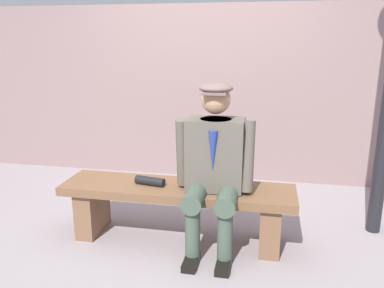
{
  "coord_description": "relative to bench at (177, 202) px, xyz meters",
  "views": [
    {
      "loc": [
        -0.68,
        2.83,
        1.58
      ],
      "look_at": [
        -0.12,
        0.0,
        0.81
      ],
      "focal_mm": 36.58,
      "sensor_mm": 36.0,
      "label": 1
    }
  ],
  "objects": [
    {
      "name": "seated_man",
      "position": [
        -0.3,
        0.07,
        0.37
      ],
      "size": [
        0.59,
        0.61,
        1.28
      ],
      "color": "#585147",
      "rests_on": "ground"
    },
    {
      "name": "stadium_wall",
      "position": [
        0.0,
        -1.67,
        0.66
      ],
      "size": [
        12.0,
        0.24,
        1.97
      ],
      "primitive_type": "cube",
      "color": "gray",
      "rests_on": "ground"
    },
    {
      "name": "bench",
      "position": [
        0.0,
        0.0,
        0.0
      ],
      "size": [
        1.85,
        0.46,
        0.46
      ],
      "color": "brown",
      "rests_on": "ground"
    },
    {
      "name": "rolled_magazine",
      "position": [
        0.22,
        0.02,
        0.17
      ],
      "size": [
        0.25,
        0.11,
        0.07
      ],
      "primitive_type": "cylinder",
      "rotation": [
        0.0,
        1.57,
        -0.18
      ],
      "color": "black",
      "rests_on": "bench"
    },
    {
      "name": "ground_plane",
      "position": [
        0.0,
        0.0,
        -0.33
      ],
      "size": [
        30.0,
        30.0,
        0.0
      ],
      "primitive_type": "plane",
      "color": "gray"
    }
  ]
}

